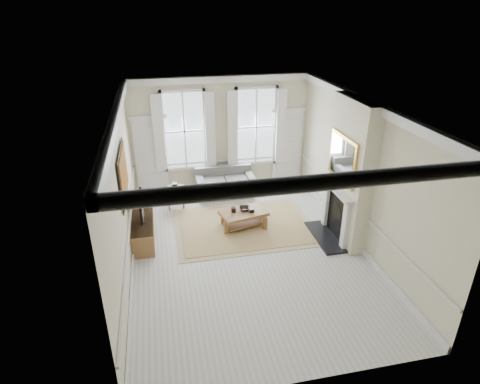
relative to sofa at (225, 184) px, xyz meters
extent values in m
plane|color=#B7B5AD|center=(-0.01, -3.11, -0.35)|extent=(7.20, 7.20, 0.00)
plane|color=white|center=(-0.01, -3.11, 3.05)|extent=(7.20, 7.20, 0.00)
plane|color=beige|center=(-0.01, 0.49, 1.35)|extent=(5.20, 0.00, 5.20)
plane|color=beige|center=(-2.61, -3.11, 1.35)|extent=(0.00, 7.20, 7.20)
plane|color=beige|center=(2.59, -3.11, 1.35)|extent=(0.00, 7.20, 7.20)
cube|color=silver|center=(-2.06, 0.45, 0.80)|extent=(0.90, 0.08, 2.30)
cube|color=silver|center=(2.04, 0.45, 0.80)|extent=(0.90, 0.08, 2.30)
cube|color=#A67A1C|center=(-2.57, -2.81, 1.70)|extent=(0.05, 1.66, 1.06)
cube|color=beige|center=(2.41, -2.91, 1.35)|extent=(0.35, 1.70, 3.38)
cube|color=black|center=(1.99, -2.91, -0.32)|extent=(0.55, 1.50, 0.05)
cube|color=silver|center=(2.19, -3.46, 0.23)|extent=(0.10, 0.18, 1.15)
cube|color=silver|center=(2.19, -2.36, 0.23)|extent=(0.10, 0.18, 1.15)
cube|color=silver|center=(2.14, -2.91, 0.95)|extent=(0.20, 1.45, 0.06)
cube|color=black|center=(2.23, -2.91, 0.20)|extent=(0.02, 0.92, 1.00)
cube|color=gold|center=(2.20, -2.91, 1.70)|extent=(0.06, 1.26, 1.06)
cube|color=#575755|center=(0.00, -0.06, -0.10)|extent=(1.68, 0.82, 0.38)
cube|color=#575755|center=(0.00, 0.25, 0.25)|extent=(1.68, 0.20, 0.44)
cube|color=#575755|center=(-0.74, -0.06, 0.13)|extent=(0.20, 0.82, 0.30)
cube|color=#575755|center=(0.74, -0.06, 0.13)|extent=(0.20, 0.82, 0.30)
cylinder|color=brown|center=(-0.72, -0.35, -0.31)|extent=(0.06, 0.06, 0.08)
cylinder|color=brown|center=(0.72, 0.23, -0.31)|extent=(0.06, 0.06, 0.08)
cube|color=brown|center=(-1.48, -0.48, 0.20)|extent=(0.56, 0.56, 0.06)
cube|color=brown|center=(-1.67, -0.67, -0.09)|extent=(0.05, 0.05, 0.51)
cube|color=brown|center=(-1.30, -0.67, -0.09)|extent=(0.05, 0.05, 0.51)
cube|color=brown|center=(-1.67, -0.30, -0.09)|extent=(0.05, 0.05, 0.51)
cube|color=brown|center=(-1.30, -0.30, -0.09)|extent=(0.05, 0.05, 0.51)
cube|color=#9D7B51|center=(0.14, -1.98, -0.34)|extent=(3.50, 2.60, 0.02)
cube|color=brown|center=(0.14, -1.98, 0.04)|extent=(1.27, 0.92, 0.08)
cube|color=brown|center=(-0.33, -2.22, -0.17)|extent=(0.10, 0.10, 0.35)
cube|color=brown|center=(0.62, -2.22, -0.17)|extent=(0.10, 0.10, 0.35)
cube|color=brown|center=(-0.33, -1.75, -0.17)|extent=(0.10, 0.10, 0.35)
cube|color=brown|center=(0.62, -1.75, -0.17)|extent=(0.10, 0.10, 0.35)
cylinder|color=black|center=(-0.11, -1.93, 0.15)|extent=(0.12, 0.12, 0.12)
cylinder|color=black|center=(0.34, -2.03, 0.13)|extent=(0.13, 0.13, 0.10)
imported|color=black|center=(0.19, -1.88, 0.12)|extent=(0.32, 0.32, 0.07)
cube|color=brown|center=(-2.35, -2.14, -0.07)|extent=(0.49, 1.54, 0.55)
cube|color=black|center=(-2.33, -2.14, 0.22)|extent=(0.08, 0.30, 0.03)
cube|color=black|center=(-2.33, -2.14, 0.61)|extent=(0.05, 0.90, 0.55)
cube|color=black|center=(-2.30, -2.14, 0.61)|extent=(0.01, 0.83, 0.50)
camera|label=1|loc=(-1.78, -10.69, 4.90)|focal=30.00mm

